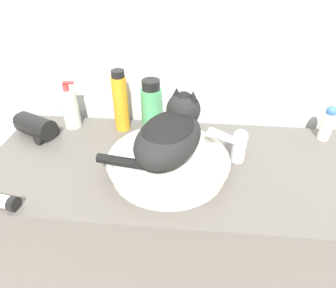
# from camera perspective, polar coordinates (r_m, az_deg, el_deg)

# --- Properties ---
(wall_back) EXTENTS (8.00, 0.05, 2.40)m
(wall_back) POSITION_cam_1_polar(r_m,az_deg,el_deg) (1.09, 2.62, 19.96)
(wall_back) COLOR silver
(wall_back) RESTS_ON ground_plane
(vanity_counter) EXTENTS (1.20, 0.51, 0.89)m
(vanity_counter) POSITION_cam_1_polar(r_m,az_deg,el_deg) (1.28, 0.86, -19.47)
(vanity_counter) COLOR #56514C
(vanity_counter) RESTS_ON ground_plane
(sink_basin) EXTENTS (0.37, 0.37, 0.05)m
(sink_basin) POSITION_cam_1_polar(r_m,az_deg,el_deg) (0.91, 0.07, -3.39)
(sink_basin) COLOR white
(sink_basin) RESTS_ON vanity_counter
(cat) EXTENTS (0.33, 0.31, 0.17)m
(cat) POSITION_cam_1_polar(r_m,az_deg,el_deg) (0.87, 0.44, 2.28)
(cat) COLOR black
(cat) RESTS_ON sink_basin
(faucet) EXTENTS (0.13, 0.07, 0.13)m
(faucet) POSITION_cam_1_polar(r_m,az_deg,el_deg) (0.95, 12.84, 0.14)
(faucet) COLOR silver
(faucet) RESTS_ON vanity_counter
(deodorant_stick) EXTENTS (0.04, 0.04, 0.13)m
(deodorant_stick) POSITION_cam_1_polar(r_m,az_deg,el_deg) (1.17, 28.13, 3.57)
(deodorant_stick) COLOR white
(deodorant_stick) RESTS_ON vanity_counter
(shampoo_bottle_tall) EXTENTS (0.05, 0.05, 0.23)m
(shampoo_bottle_tall) POSITION_cam_1_polar(r_m,az_deg,el_deg) (1.08, -9.03, 7.94)
(shampoo_bottle_tall) COLOR orange
(shampoo_bottle_tall) RESTS_ON vanity_counter
(mouthwash_bottle) EXTENTS (0.07, 0.07, 0.20)m
(mouthwash_bottle) POSITION_cam_1_polar(r_m,az_deg,el_deg) (1.07, -3.14, 7.00)
(mouthwash_bottle) COLOR #4CA366
(mouthwash_bottle) RESTS_ON vanity_counter
(soap_pump_bottle) EXTENTS (0.06, 0.06, 0.18)m
(soap_pump_bottle) POSITION_cam_1_polar(r_m,az_deg,el_deg) (1.16, -18.16, 6.49)
(soap_pump_bottle) COLOR silver
(soap_pump_bottle) RESTS_ON vanity_counter
(hair_dryer) EXTENTS (0.17, 0.13, 0.08)m
(hair_dryer) POSITION_cam_1_polar(r_m,az_deg,el_deg) (1.16, -23.82, 3.06)
(hair_dryer) COLOR black
(hair_dryer) RESTS_ON vanity_counter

